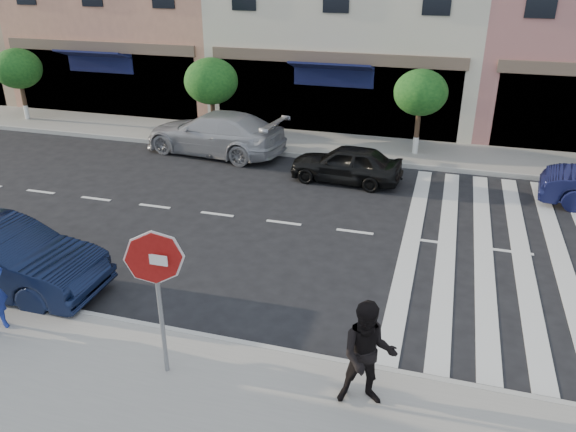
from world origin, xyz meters
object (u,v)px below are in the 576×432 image
(stop_sign, at_px, (156,273))
(car_far_left, at_px, (215,133))
(walker, at_px, (368,355))
(car_far_mid, at_px, (346,164))

(stop_sign, distance_m, car_far_left, 12.48)
(walker, xyz_separation_m, car_far_left, (-7.52, 11.47, -0.30))
(stop_sign, distance_m, car_far_mid, 10.39)
(stop_sign, xyz_separation_m, car_far_left, (-4.08, 11.72, -1.34))
(walker, distance_m, car_far_left, 13.72)
(car_far_left, distance_m, car_far_mid, 5.46)
(walker, relative_size, car_far_left, 0.35)
(stop_sign, relative_size, walker, 1.46)
(car_far_mid, bearing_deg, walker, 16.81)
(walker, bearing_deg, car_far_left, 110.48)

